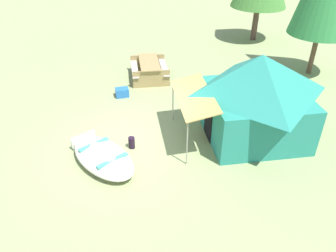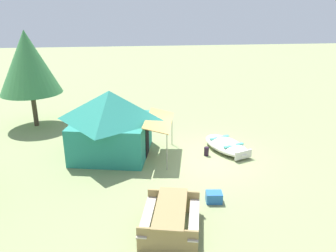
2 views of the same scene
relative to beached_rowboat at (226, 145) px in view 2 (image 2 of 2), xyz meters
The scene contains 7 objects.
ground_plane 1.35m from the beached_rowboat, 119.98° to the left, with size 80.00×80.00×0.00m, color #889460.
beached_rowboat is the anchor object (origin of this frame).
canvas_cabin_tent 4.85m from the beached_rowboat, 87.30° to the left, with size 3.65×4.47×2.65m.
picnic_table 5.83m from the beached_rowboat, 148.69° to the left, with size 2.24×1.90×0.75m.
cooler_box 4.06m from the beached_rowboat, 158.07° to the left, with size 0.49×0.36×0.33m, color #2565B2.
fuel_can 1.04m from the beached_rowboat, 113.95° to the left, with size 0.19×0.19×0.36m, color black.
pine_tree_far_center 10.06m from the beached_rowboat, 64.03° to the left, with size 2.93×2.93×4.70m.
Camera 2 is at (-11.68, 2.90, 5.69)m, focal length 35.40 mm.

